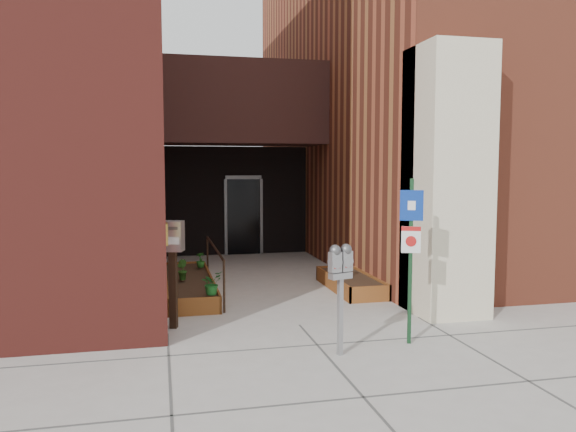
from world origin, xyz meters
TOP-DOWN VIEW (x-y plane):
  - ground at (0.00, 0.00)m, footprint 80.00×80.00m
  - architecture at (-0.18, 6.89)m, footprint 20.00×14.60m
  - planter_left at (-1.55, 2.70)m, footprint 0.90×3.60m
  - planter_right at (1.60, 2.20)m, footprint 0.80×2.20m
  - handrail at (-1.05, 2.65)m, footprint 0.04×3.34m
  - parking_meter at (0.18, -1.45)m, footprint 0.34×0.20m
  - sign_post at (1.26, -1.21)m, footprint 0.30×0.14m
  - payment_dropbox at (-1.90, 0.29)m, footprint 0.38×0.32m
  - shrub_left_a at (-1.25, 1.10)m, footprint 0.49×0.49m
  - shrub_left_b at (-1.69, 2.46)m, footprint 0.28×0.28m
  - shrub_left_c at (-1.25, 3.70)m, footprint 0.22×0.22m
  - shrub_left_d at (-1.85, 4.26)m, footprint 0.25×0.25m
  - shrub_right_a at (1.47, 2.18)m, footprint 0.25×0.25m
  - shrub_right_b at (1.50, 2.26)m, footprint 0.20×0.20m
  - shrub_right_c at (1.35, 2.35)m, footprint 0.35×0.35m

SIDE VIEW (x-z plane):
  - ground at x=0.00m, z-range 0.00..0.00m
  - planter_left at x=-1.55m, z-range -0.02..0.28m
  - planter_right at x=1.60m, z-range -0.02..0.28m
  - shrub_right_b at x=1.50m, z-range 0.30..0.60m
  - shrub_right_a at x=1.47m, z-range 0.30..0.61m
  - shrub_left_c at x=-1.25m, z-range 0.30..0.63m
  - shrub_left_d at x=-1.85m, z-range 0.30..0.64m
  - shrub_right_c at x=1.35m, z-range 0.30..0.65m
  - shrub_left_b at x=-1.69m, z-range 0.30..0.69m
  - shrub_left_a at x=-1.25m, z-range 0.30..0.69m
  - handrail at x=-1.05m, z-range 0.30..1.20m
  - parking_meter at x=0.18m, z-range 0.40..1.86m
  - payment_dropbox at x=-1.90m, z-range 0.36..2.00m
  - sign_post at x=1.26m, z-range 0.26..2.55m
  - architecture at x=-0.18m, z-range -0.02..9.98m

